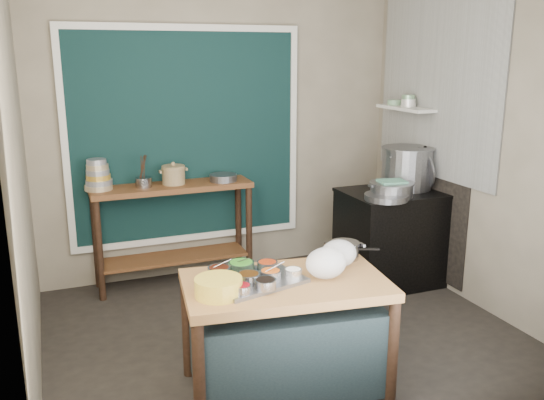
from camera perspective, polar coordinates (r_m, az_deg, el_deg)
name	(u,v)px	position (r m, az deg, el deg)	size (l,w,h in m)	color
floor	(281,332)	(4.62, 0.91, -12.92)	(3.50, 3.00, 0.02)	black
back_wall	(221,129)	(5.58, -5.04, 7.01)	(3.50, 0.02, 2.80)	gray
left_wall	(17,172)	(3.86, -23.92, 2.54)	(0.02, 3.00, 2.80)	gray
right_wall	(477,141)	(5.10, 19.63, 5.55)	(0.02, 3.00, 2.80)	gray
curtain_panel	(187,137)	(5.46, -8.45, 6.22)	(2.10, 0.02, 1.90)	black
curtain_frame	(187,137)	(5.45, -8.42, 6.20)	(2.22, 0.03, 2.02)	beige
tile_panel	(437,83)	(5.47, 16.01, 11.11)	(0.02, 1.70, 1.70)	#B2B2AA
soot_patch	(422,204)	(5.72, 14.66, -0.36)	(0.01, 1.30, 1.30)	black
wall_shelf	(406,108)	(5.67, 13.13, 8.85)	(0.22, 0.70, 0.03)	beige
prep_table	(285,336)	(3.73, 1.32, -13.31)	(1.25, 0.72, 0.75)	olive
back_counter	(174,234)	(5.43, -9.70, -3.37)	(1.45, 0.40, 0.95)	brown
stove_block	(392,239)	(5.50, 11.80, -3.76)	(0.90, 0.68, 0.85)	black
stove_top	(394,193)	(5.39, 12.03, 0.69)	(0.92, 0.69, 0.03)	black
condiment_tray	(256,280)	(3.54, -1.60, -7.97)	(0.54, 0.39, 0.02)	gray
condiment_bowls	(249,275)	(3.52, -2.34, -7.41)	(0.55, 0.45, 0.07)	gray
yellow_basin	(219,287)	(3.36, -5.32, -8.57)	(0.28, 0.28, 0.11)	gold
saucepan	(344,250)	(3.96, 7.20, -4.96)	(0.21, 0.21, 0.11)	gray
plastic_bag_a	(326,263)	(3.60, 5.37, -6.24)	(0.26, 0.22, 0.19)	white
plastic_bag_b	(339,253)	(3.79, 6.62, -5.28)	(0.24, 0.20, 0.18)	white
bowl_stack	(98,176)	(5.23, -16.87, 2.25)	(0.24, 0.24, 0.27)	tan
utensil_cup	(144,182)	(5.24, -12.60, 1.72)	(0.15, 0.15, 0.09)	gray
ceramic_crock	(174,176)	(5.30, -9.72, 2.36)	(0.22, 0.22, 0.15)	olive
wide_bowl	(223,178)	(5.38, -4.86, 2.22)	(0.25, 0.25, 0.06)	gray
stock_pot	(407,168)	(5.49, 13.21, 3.12)	(0.50, 0.50, 0.39)	gray
pot_lid	(422,168)	(5.51, 14.64, 3.11)	(0.40, 0.40, 0.02)	gray
steamer	(392,190)	(5.16, 11.76, 1.02)	(0.40, 0.40, 0.13)	gray
green_cloth	(392,181)	(5.15, 11.81, 1.82)	(0.23, 0.18, 0.02)	#599F73
shallow_pan	(386,197)	(5.05, 11.25, 0.29)	(0.38, 0.38, 0.05)	gray
shelf_bowl_stack	(409,101)	(5.63, 13.39, 9.49)	(0.14, 0.14, 0.11)	silver
shelf_bowl_green	(394,102)	(5.83, 12.03, 9.44)	(0.14, 0.14, 0.05)	gray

